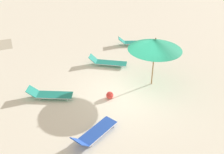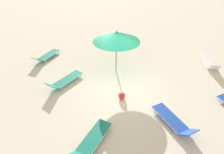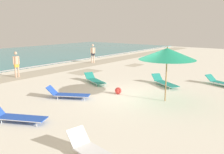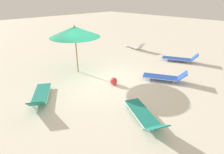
{
  "view_description": "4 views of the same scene",
  "coord_description": "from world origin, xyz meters",
  "px_view_note": "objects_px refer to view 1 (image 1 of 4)",
  "views": [
    {
      "loc": [
        -9.04,
        4.67,
        7.05
      ],
      "look_at": [
        0.56,
        0.71,
        0.73
      ],
      "focal_mm": 40.0,
      "sensor_mm": 36.0,
      "label": 1
    },
    {
      "loc": [
        0.08,
        7.62,
        5.82
      ],
      "look_at": [
        0.41,
        0.77,
        1.05
      ],
      "focal_mm": 28.0,
      "sensor_mm": 36.0,
      "label": 2
    },
    {
      "loc": [
        -10.24,
        -6.25,
        3.5
      ],
      "look_at": [
        -0.21,
        1.4,
        0.88
      ],
      "focal_mm": 40.0,
      "sensor_mm": 36.0,
      "label": 3
    },
    {
      "loc": [
        5.21,
        6.42,
        3.9
      ],
      "look_at": [
        0.44,
        1.53,
        0.71
      ],
      "focal_mm": 28.0,
      "sensor_mm": 36.0,
      "label": 4
    }
  ],
  "objects_px": {
    "sun_lounger_near_water_left": "(108,62)",
    "sun_lounger_mid_beach_pair_a": "(50,94)",
    "beach_umbrella": "(155,44)",
    "sun_lounger_near_water_right": "(134,42)",
    "beach_ball": "(110,95)",
    "sun_lounger_mid_beach_solo": "(95,133)"
  },
  "relations": [
    {
      "from": "sun_lounger_mid_beach_solo",
      "to": "sun_lounger_mid_beach_pair_a",
      "type": "bearing_deg",
      "value": -9.98
    },
    {
      "from": "sun_lounger_near_water_left",
      "to": "sun_lounger_near_water_right",
      "type": "distance_m",
      "value": 3.43
    },
    {
      "from": "sun_lounger_near_water_left",
      "to": "sun_lounger_mid_beach_pair_a",
      "type": "height_order",
      "value": "sun_lounger_near_water_left"
    },
    {
      "from": "sun_lounger_near_water_right",
      "to": "sun_lounger_mid_beach_solo",
      "type": "xyz_separation_m",
      "value": [
        -7.28,
        5.37,
        0.01
      ]
    },
    {
      "from": "sun_lounger_mid_beach_solo",
      "to": "sun_lounger_mid_beach_pair_a",
      "type": "xyz_separation_m",
      "value": [
        3.26,
        1.12,
        -0.01
      ]
    },
    {
      "from": "beach_umbrella",
      "to": "sun_lounger_mid_beach_solo",
      "type": "xyz_separation_m",
      "value": [
        -2.49,
        3.97,
        -2.01
      ]
    },
    {
      "from": "sun_lounger_mid_beach_solo",
      "to": "beach_ball",
      "type": "height_order",
      "value": "sun_lounger_mid_beach_solo"
    },
    {
      "from": "beach_umbrella",
      "to": "sun_lounger_mid_beach_pair_a",
      "type": "relative_size",
      "value": 1.21
    },
    {
      "from": "beach_ball",
      "to": "sun_lounger_near_water_left",
      "type": "bearing_deg",
      "value": -19.74
    },
    {
      "from": "beach_umbrella",
      "to": "sun_lounger_mid_beach_pair_a",
      "type": "distance_m",
      "value": 5.53
    },
    {
      "from": "beach_umbrella",
      "to": "sun_lounger_near_water_right",
      "type": "height_order",
      "value": "beach_umbrella"
    },
    {
      "from": "sun_lounger_mid_beach_pair_a",
      "to": "beach_ball",
      "type": "height_order",
      "value": "sun_lounger_mid_beach_pair_a"
    },
    {
      "from": "beach_umbrella",
      "to": "beach_ball",
      "type": "bearing_deg",
      "value": 98.1
    },
    {
      "from": "beach_umbrella",
      "to": "sun_lounger_mid_beach_solo",
      "type": "height_order",
      "value": "beach_umbrella"
    },
    {
      "from": "sun_lounger_mid_beach_solo",
      "to": "sun_lounger_mid_beach_pair_a",
      "type": "height_order",
      "value": "sun_lounger_mid_beach_solo"
    },
    {
      "from": "beach_ball",
      "to": "sun_lounger_mid_beach_pair_a",
      "type": "bearing_deg",
      "value": 66.74
    },
    {
      "from": "beach_umbrella",
      "to": "sun_lounger_mid_beach_solo",
      "type": "relative_size",
      "value": 1.24
    },
    {
      "from": "beach_umbrella",
      "to": "beach_ball",
      "type": "distance_m",
      "value": 3.24
    },
    {
      "from": "sun_lounger_near_water_left",
      "to": "sun_lounger_mid_beach_pair_a",
      "type": "bearing_deg",
      "value": 150.31
    },
    {
      "from": "sun_lounger_mid_beach_pair_a",
      "to": "sun_lounger_near_water_right",
      "type": "bearing_deg",
      "value": -32.79
    },
    {
      "from": "sun_lounger_near_water_left",
      "to": "beach_ball",
      "type": "distance_m",
      "value": 3.3
    },
    {
      "from": "beach_umbrella",
      "to": "sun_lounger_near_water_right",
      "type": "distance_m",
      "value": 5.38
    }
  ]
}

